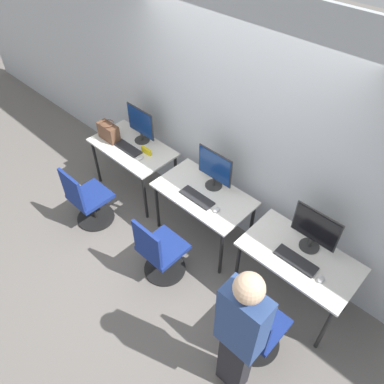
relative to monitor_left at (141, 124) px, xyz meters
name	(u,v)px	position (x,y,z in m)	size (l,w,h in m)	color
ground_plane	(185,250)	(1.25, -0.50, -0.99)	(20.00, 20.00, 0.00)	slate
wall_back	(233,127)	(1.25, 0.27, 0.41)	(12.00, 0.05, 2.80)	#B7BCC1
desk_left	(133,152)	(0.00, -0.18, -0.34)	(1.12, 0.64, 0.74)	silver
monitor_left	(141,124)	(0.00, 0.00, 0.00)	(0.46, 0.20, 0.47)	#2D2D2D
keyboard_left	(128,148)	(0.00, -0.25, -0.24)	(0.42, 0.14, 0.02)	#262628
mouse_left	(141,158)	(0.27, -0.26, -0.24)	(0.06, 0.09, 0.03)	silver
office_chair_left	(88,201)	(0.04, -0.98, -0.64)	(0.48, 0.48, 0.87)	black
desk_center	(204,198)	(1.25, -0.18, -0.34)	(1.12, 0.64, 0.74)	silver
monitor_center	(215,169)	(1.25, -0.01, 0.00)	(0.46, 0.20, 0.47)	#2D2D2D
keyboard_center	(197,198)	(1.25, -0.29, -0.24)	(0.42, 0.14, 0.02)	#262628
mouse_center	(216,210)	(1.53, -0.28, -0.24)	(0.06, 0.09, 0.03)	silver
office_chair_center	(160,253)	(1.27, -0.90, -0.64)	(0.48, 0.48, 0.87)	black
desk_right	(299,261)	(2.49, -0.18, -0.34)	(1.12, 0.64, 0.74)	silver
monitor_right	(315,229)	(2.49, -0.02, 0.00)	(0.46, 0.20, 0.47)	#2D2D2D
keyboard_right	(296,260)	(2.49, -0.26, -0.24)	(0.42, 0.14, 0.02)	#262628
mouse_right	(321,279)	(2.77, -0.29, -0.24)	(0.06, 0.09, 0.03)	silver
office_chair_right	(256,330)	(2.55, -0.88, -0.64)	(0.48, 0.48, 0.87)	black
person_right	(240,334)	(2.59, -1.25, -0.09)	(0.36, 0.22, 1.66)	#232328
handbag	(109,132)	(-0.34, -0.27, -0.14)	(0.30, 0.18, 0.25)	brown
placard_left	(146,151)	(0.25, -0.14, -0.21)	(0.16, 0.03, 0.08)	yellow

